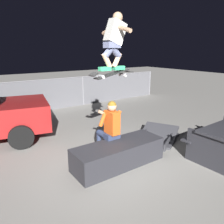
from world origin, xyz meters
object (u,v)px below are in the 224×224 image
at_px(skateboard, 112,74).
at_px(skater_airborne, 114,39).
at_px(person_sitting_on_ledge, 109,126).
at_px(ledge_box_main, 118,154).
at_px(kicker_ramp, 157,137).

xyz_separation_m(skateboard, skater_airborne, (0.06, 0.00, 0.69)).
bearing_deg(person_sitting_on_ledge, ledge_box_main, -95.34).
relative_size(ledge_box_main, person_sitting_on_ledge, 1.50).
height_order(ledge_box_main, skateboard, skateboard).
bearing_deg(skater_airborne, kicker_ramp, 4.93).
height_order(person_sitting_on_ledge, skateboard, skateboard).
bearing_deg(skater_airborne, skateboard, -177.42).
bearing_deg(skateboard, person_sitting_on_ledge, 155.88).
bearing_deg(ledge_box_main, skater_airborne, 68.30).
bearing_deg(skateboard, kicker_ramp, 4.85).
height_order(skateboard, skater_airborne, skater_airborne).
height_order(ledge_box_main, person_sitting_on_ledge, person_sitting_on_ledge).
xyz_separation_m(skater_airborne, kicker_ramp, (1.55, 0.13, -2.50)).
distance_m(person_sitting_on_ledge, kicker_ramp, 1.80).
relative_size(person_sitting_on_ledge, skateboard, 1.29).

